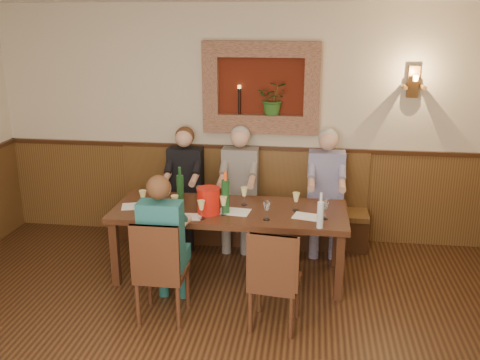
# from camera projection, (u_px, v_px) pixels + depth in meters

# --- Properties ---
(room_shell) EXTENTS (6.04, 6.04, 2.82)m
(room_shell) POSITION_uv_depth(u_px,v_px,m) (184.00, 141.00, 3.41)
(room_shell) COLOR beige
(room_shell) RESTS_ON ground
(wainscoting) EXTENTS (6.02, 6.02, 1.15)m
(wainscoting) POSITION_uv_depth(u_px,v_px,m) (190.00, 320.00, 3.79)
(wainscoting) COLOR #4D3116
(wainscoting) RESTS_ON ground
(wall_niche) EXTENTS (1.36, 0.30, 1.06)m
(wall_niche) POSITION_uv_depth(u_px,v_px,m) (264.00, 92.00, 6.19)
(wall_niche) COLOR #50170B
(wall_niche) RESTS_ON ground
(wall_sconce) EXTENTS (0.25, 0.20, 0.35)m
(wall_sconce) POSITION_uv_depth(u_px,v_px,m) (413.00, 83.00, 5.92)
(wall_sconce) COLOR #4D3116
(wall_sconce) RESTS_ON ground
(dining_table) EXTENTS (2.40, 0.90, 0.75)m
(dining_table) POSITION_uv_depth(u_px,v_px,m) (230.00, 216.00, 5.52)
(dining_table) COLOR #361C10
(dining_table) RESTS_ON ground
(bench) EXTENTS (3.00, 0.45, 1.11)m
(bench) POSITION_uv_depth(u_px,v_px,m) (242.00, 215.00, 6.51)
(bench) COLOR #381E0F
(bench) RESTS_ON ground
(chair_near_left) EXTENTS (0.43, 0.43, 0.97)m
(chair_near_left) POSITION_uv_depth(u_px,v_px,m) (162.00, 289.00, 4.84)
(chair_near_left) COLOR #361C10
(chair_near_left) RESTS_ON ground
(chair_near_right) EXTENTS (0.46, 0.46, 0.94)m
(chair_near_right) POSITION_uv_depth(u_px,v_px,m) (274.00, 298.00, 4.70)
(chair_near_right) COLOR #361C10
(chair_near_right) RESTS_ON ground
(person_bench_left) EXTENTS (0.41, 0.50, 1.41)m
(person_bench_left) POSITION_uv_depth(u_px,v_px,m) (185.00, 196.00, 6.43)
(person_bench_left) COLOR black
(person_bench_left) RESTS_ON ground
(person_bench_mid) EXTENTS (0.42, 0.52, 1.43)m
(person_bench_mid) POSITION_uv_depth(u_px,v_px,m) (239.00, 197.00, 6.34)
(person_bench_mid) COLOR #4F4C48
(person_bench_mid) RESTS_ON ground
(person_bench_right) EXTENTS (0.42, 0.52, 1.43)m
(person_bench_right) POSITION_uv_depth(u_px,v_px,m) (325.00, 201.00, 6.21)
(person_bench_right) COLOR navy
(person_bench_right) RESTS_ON ground
(person_chair_front) EXTENTS (0.39, 0.48, 1.35)m
(person_chair_front) POSITION_uv_depth(u_px,v_px,m) (165.00, 256.00, 4.88)
(person_chair_front) COLOR #173C50
(person_chair_front) RESTS_ON ground
(spittoon_bucket) EXTENTS (0.29, 0.29, 0.26)m
(spittoon_bucket) POSITION_uv_depth(u_px,v_px,m) (209.00, 201.00, 5.34)
(spittoon_bucket) COLOR red
(spittoon_bucket) RESTS_ON dining_table
(wine_bottle_green_a) EXTENTS (0.10, 0.10, 0.43)m
(wine_bottle_green_a) POSITION_uv_depth(u_px,v_px,m) (226.00, 196.00, 5.34)
(wine_bottle_green_a) COLOR #19471E
(wine_bottle_green_a) RESTS_ON dining_table
(wine_bottle_green_b) EXTENTS (0.09, 0.09, 0.40)m
(wine_bottle_green_b) POSITION_uv_depth(u_px,v_px,m) (180.00, 189.00, 5.60)
(wine_bottle_green_b) COLOR #19471E
(wine_bottle_green_b) RESTS_ON dining_table
(water_bottle) EXTENTS (0.08, 0.08, 0.34)m
(water_bottle) POSITION_uv_depth(u_px,v_px,m) (320.00, 214.00, 4.97)
(water_bottle) COLOR silver
(water_bottle) RESTS_ON dining_table
(tasting_sheet_a) EXTENTS (0.35, 0.29, 0.00)m
(tasting_sheet_a) POSITION_uv_depth(u_px,v_px,m) (137.00, 206.00, 5.57)
(tasting_sheet_a) COLOR white
(tasting_sheet_a) RESTS_ON dining_table
(tasting_sheet_b) EXTENTS (0.34, 0.26, 0.00)m
(tasting_sheet_b) POSITION_uv_depth(u_px,v_px,m) (234.00, 212.00, 5.42)
(tasting_sheet_b) COLOR white
(tasting_sheet_b) RESTS_ON dining_table
(tasting_sheet_c) EXTENTS (0.32, 0.26, 0.00)m
(tasting_sheet_c) POSITION_uv_depth(u_px,v_px,m) (308.00, 217.00, 5.28)
(tasting_sheet_c) COLOR white
(tasting_sheet_c) RESTS_ON dining_table
(tasting_sheet_d) EXTENTS (0.28, 0.21, 0.00)m
(tasting_sheet_d) POSITION_uv_depth(u_px,v_px,m) (188.00, 217.00, 5.28)
(tasting_sheet_d) COLOR white
(tasting_sheet_d) RESTS_ON dining_table
(wine_glass_0) EXTENTS (0.08, 0.08, 0.19)m
(wine_glass_0) POSITION_uv_depth(u_px,v_px,m) (223.00, 206.00, 5.31)
(wine_glass_0) COLOR #EFE68F
(wine_glass_0) RESTS_ON dining_table
(wine_glass_1) EXTENTS (0.08, 0.08, 0.19)m
(wine_glass_1) POSITION_uv_depth(u_px,v_px,m) (201.00, 210.00, 5.19)
(wine_glass_1) COLOR #EFE68F
(wine_glass_1) RESTS_ON dining_table
(wine_glass_2) EXTENTS (0.08, 0.08, 0.19)m
(wine_glass_2) POSITION_uv_depth(u_px,v_px,m) (143.00, 199.00, 5.49)
(wine_glass_2) COLOR #EFE68F
(wine_glass_2) RESTS_ON dining_table
(wine_glass_3) EXTENTS (0.08, 0.08, 0.19)m
(wine_glass_3) POSITION_uv_depth(u_px,v_px,m) (156.00, 193.00, 5.68)
(wine_glass_3) COLOR white
(wine_glass_3) RESTS_ON dining_table
(wine_glass_4) EXTENTS (0.08, 0.08, 0.19)m
(wine_glass_4) POSITION_uv_depth(u_px,v_px,m) (296.00, 202.00, 5.42)
(wine_glass_4) COLOR #EFE68F
(wine_glass_4) RESTS_ON dining_table
(wine_glass_5) EXTENTS (0.08, 0.08, 0.19)m
(wine_glass_5) POSITION_uv_depth(u_px,v_px,m) (325.00, 210.00, 5.20)
(wine_glass_5) COLOR white
(wine_glass_5) RESTS_ON dining_table
(wine_glass_6) EXTENTS (0.08, 0.08, 0.19)m
(wine_glass_6) POSITION_uv_depth(u_px,v_px,m) (175.00, 205.00, 5.34)
(wine_glass_6) COLOR #EFE68F
(wine_glass_6) RESTS_ON dining_table
(wine_glass_7) EXTENTS (0.08, 0.08, 0.19)m
(wine_glass_7) POSITION_uv_depth(u_px,v_px,m) (244.00, 196.00, 5.59)
(wine_glass_7) COLOR #EFE68F
(wine_glass_7) RESTS_ON dining_table
(wine_glass_8) EXTENTS (0.08, 0.08, 0.19)m
(wine_glass_8) POSITION_uv_depth(u_px,v_px,m) (199.00, 195.00, 5.63)
(wine_glass_8) COLOR white
(wine_glass_8) RESTS_ON dining_table
(wine_glass_9) EXTENTS (0.08, 0.08, 0.19)m
(wine_glass_9) POSITION_uv_depth(u_px,v_px,m) (267.00, 210.00, 5.18)
(wine_glass_9) COLOR white
(wine_glass_9) RESTS_ON dining_table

